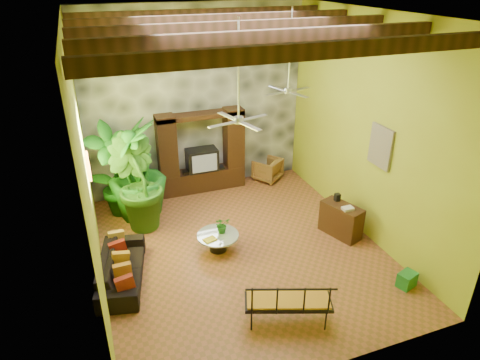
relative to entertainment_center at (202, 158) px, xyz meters
name	(u,v)px	position (x,y,z in m)	size (l,w,h in m)	color
ground	(241,248)	(0.00, -3.14, -0.97)	(7.00, 7.00, 0.00)	brown
ceiling	(241,14)	(0.00, -3.14, 4.03)	(6.00, 7.00, 0.02)	silver
back_wall	(196,101)	(0.00, 0.36, 1.53)	(6.00, 0.02, 5.00)	#A2A625
left_wall	(85,168)	(-3.00, -3.14, 1.53)	(0.02, 7.00, 5.00)	#A2A625
right_wall	(367,129)	(3.00, -3.14, 1.53)	(0.02, 7.00, 5.00)	#A2A625
stone_accent_wall	(196,101)	(0.00, 0.30, 1.53)	(5.98, 0.10, 4.98)	#3A3D42
ceiling_beams	(241,27)	(0.00, -3.14, 3.81)	(5.95, 5.36, 0.22)	#351C10
entertainment_center	(202,158)	(0.00, 0.00, 0.00)	(2.40, 0.55, 2.30)	#311C0D
ceiling_fan_front	(239,109)	(-0.20, -3.54, 2.44)	(1.28, 1.28, 1.86)	silver
ceiling_fan_back	(289,82)	(1.60, -1.94, 2.44)	(1.28, 1.28, 1.86)	silver
wall_art_mask	(88,166)	(-2.96, -2.14, 1.13)	(0.06, 0.32, 0.55)	gold
wall_art_painting	(381,147)	(2.96, -3.74, 1.33)	(0.06, 0.70, 0.90)	teal
sofa	(122,268)	(-2.64, -3.31, -0.67)	(2.05, 0.80, 0.60)	black
wicker_armchair	(267,169)	(1.98, -0.08, -0.63)	(0.71, 0.73, 0.67)	olive
tall_plant_a	(114,171)	(-2.41, -0.60, 0.26)	(1.29, 0.88, 2.46)	#1A6219
tall_plant_b	(136,184)	(-1.99, -1.38, 0.20)	(1.28, 1.03, 2.33)	#265917
tall_plant_c	(136,170)	(-1.90, -0.84, 0.30)	(1.41, 1.41, 2.52)	#1C681B
coffee_table	(218,240)	(-0.50, -2.99, -0.71)	(0.94, 0.94, 0.40)	black
centerpiece_plant	(222,225)	(-0.37, -2.92, -0.38)	(0.33, 0.29, 0.37)	#22661B
yellow_tray	(210,239)	(-0.72, -3.14, -0.55)	(0.27, 0.19, 0.03)	#CFD417
iron_bench	(290,301)	(-0.01, -5.60, -0.43)	(1.61, 1.05, 0.57)	black
side_console	(341,220)	(2.41, -3.41, -0.57)	(0.44, 0.98, 0.79)	#3C2713
green_bin	(407,280)	(2.65, -5.49, -0.81)	(0.36, 0.27, 0.31)	#228034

